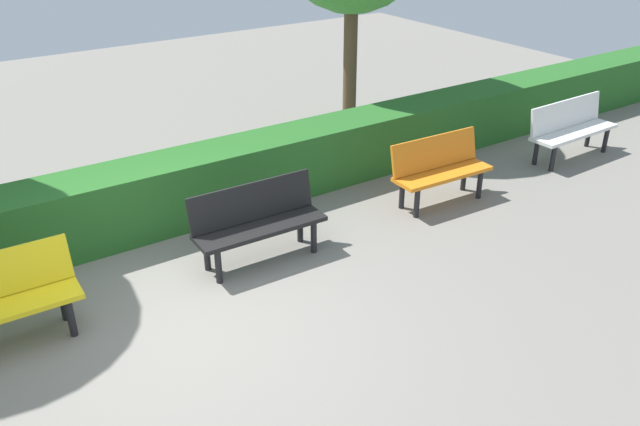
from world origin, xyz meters
The scene contains 5 objects.
ground_plane centered at (0.00, 0.00, 0.00)m, with size 23.47×23.47×0.00m, color gray.
bench_white centered at (-6.52, -0.66, 0.48)m, with size 1.59×0.48×0.86m.
bench_orange centered at (-3.82, -0.63, 0.48)m, with size 1.38×0.53×0.86m.
bench_black centered at (-1.17, -0.66, 0.48)m, with size 1.48×0.50×0.86m.
hedge_row centered at (-1.21, -1.99, 0.42)m, with size 19.47×0.73×0.83m, color #266023.
Camera 1 is at (1.75, 4.90, 3.78)m, focal length 36.46 mm.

